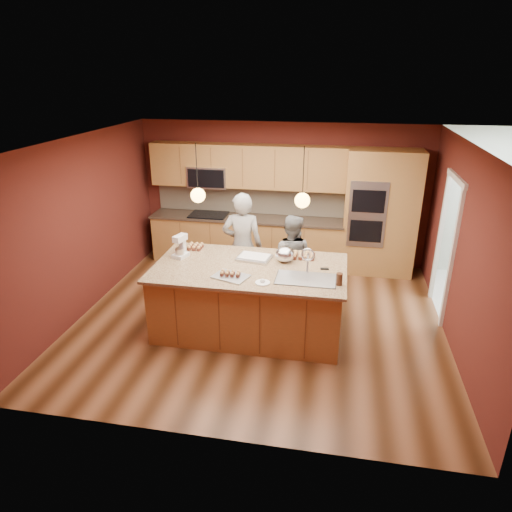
% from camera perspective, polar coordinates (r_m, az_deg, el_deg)
% --- Properties ---
extents(floor, '(5.50, 5.50, 0.00)m').
position_cam_1_polar(floor, '(7.12, 0.40, -7.91)').
color(floor, '#402310').
rests_on(floor, ground).
extents(ceiling, '(5.50, 5.50, 0.00)m').
position_cam_1_polar(ceiling, '(6.22, 0.47, 14.12)').
color(ceiling, white).
rests_on(ceiling, ground).
extents(wall_back, '(5.50, 0.00, 5.50)m').
position_cam_1_polar(wall_back, '(8.91, 3.28, 7.76)').
color(wall_back, '#4E1A15').
rests_on(wall_back, ground).
extents(wall_front, '(5.50, 0.00, 5.50)m').
position_cam_1_polar(wall_front, '(4.34, -5.43, -8.85)').
color(wall_front, '#4E1A15').
rests_on(wall_front, ground).
extents(wall_left, '(0.00, 5.00, 5.00)m').
position_cam_1_polar(wall_left, '(7.51, -20.75, 3.50)').
color(wall_left, '#4E1A15').
rests_on(wall_left, ground).
extents(wall_right, '(0.00, 5.00, 5.00)m').
position_cam_1_polar(wall_right, '(6.67, 24.37, 0.66)').
color(wall_right, '#4E1A15').
rests_on(wall_right, ground).
extents(cabinet_run, '(3.74, 0.64, 2.30)m').
position_cam_1_polar(cabinet_run, '(8.88, -1.36, 5.28)').
color(cabinet_run, olive).
rests_on(cabinet_run, floor).
extents(oven_column, '(1.30, 0.62, 2.30)m').
position_cam_1_polar(oven_column, '(8.64, 15.25, 5.16)').
color(oven_column, olive).
rests_on(oven_column, floor).
extents(doorway_trim, '(0.08, 1.11, 2.20)m').
position_cam_1_polar(doorway_trim, '(7.50, 22.58, 0.77)').
color(doorway_trim, silver).
rests_on(doorway_trim, wall_right).
extents(pendant_left, '(0.20, 0.20, 0.80)m').
position_cam_1_polar(pendant_left, '(6.29, -7.26, 7.57)').
color(pendant_left, black).
rests_on(pendant_left, ceiling).
extents(pendant_right, '(0.20, 0.20, 0.80)m').
position_cam_1_polar(pendant_right, '(6.02, 5.81, 6.96)').
color(pendant_right, black).
rests_on(pendant_right, ceiling).
extents(island, '(2.72, 1.52, 1.38)m').
position_cam_1_polar(island, '(6.66, -0.67, -5.22)').
color(island, olive).
rests_on(island, floor).
extents(person_left, '(0.70, 0.50, 1.80)m').
position_cam_1_polar(person_left, '(7.46, -1.71, 1.22)').
color(person_left, black).
rests_on(person_left, floor).
extents(person_right, '(0.79, 0.66, 1.48)m').
position_cam_1_polar(person_right, '(7.40, 4.36, -0.35)').
color(person_right, slate).
rests_on(person_right, floor).
extents(stand_mixer, '(0.24, 0.28, 0.33)m').
position_cam_1_polar(stand_mixer, '(6.83, -9.42, 1.05)').
color(stand_mixer, silver).
rests_on(stand_mixer, island).
extents(sheet_cake, '(0.53, 0.43, 0.05)m').
position_cam_1_polar(sheet_cake, '(6.71, -0.21, -0.17)').
color(sheet_cake, silver).
rests_on(sheet_cake, island).
extents(cooling_rack, '(0.54, 0.46, 0.02)m').
position_cam_1_polar(cooling_rack, '(6.13, -3.17, -2.57)').
color(cooling_rack, '#A3A6A9').
rests_on(cooling_rack, island).
extents(mixing_bowl, '(0.28, 0.28, 0.23)m').
position_cam_1_polar(mixing_bowl, '(6.59, 3.63, 0.20)').
color(mixing_bowl, silver).
rests_on(mixing_bowl, island).
extents(plate, '(0.20, 0.20, 0.01)m').
position_cam_1_polar(plate, '(5.96, 0.83, -3.35)').
color(plate, white).
rests_on(plate, island).
extents(tumbler, '(0.08, 0.08, 0.16)m').
position_cam_1_polar(tumbler, '(5.98, 10.37, -2.86)').
color(tumbler, '#3E2315').
rests_on(tumbler, island).
extents(phone, '(0.12, 0.08, 0.01)m').
position_cam_1_polar(phone, '(6.44, 8.57, -1.58)').
color(phone, black).
rests_on(phone, island).
extents(cupcakes_left, '(0.25, 0.25, 0.07)m').
position_cam_1_polar(cupcakes_left, '(7.14, -7.59, 1.20)').
color(cupcakes_left, tan).
rests_on(cupcakes_left, island).
extents(cupcakes_rack, '(0.29, 0.14, 0.06)m').
position_cam_1_polar(cupcakes_rack, '(6.13, -3.26, -2.17)').
color(cupcakes_rack, tan).
rests_on(cupcakes_rack, island).
extents(cupcakes_right, '(0.34, 0.25, 0.08)m').
position_cam_1_polar(cupcakes_right, '(6.77, 5.99, 0.08)').
color(cupcakes_right, tan).
rests_on(cupcakes_right, island).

